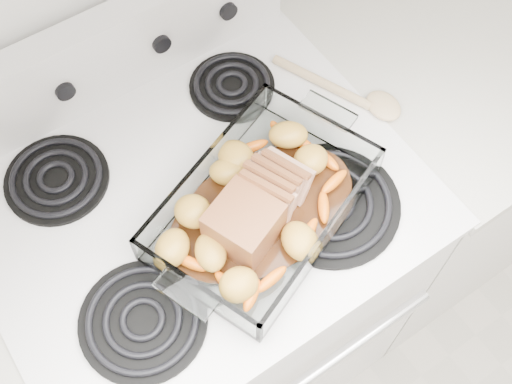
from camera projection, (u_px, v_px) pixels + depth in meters
electric_range at (208, 283)px, 1.55m from camera, size 0.78×0.70×1.12m
counter_right at (416, 157)px, 1.75m from camera, size 0.58×0.68×0.93m
baking_dish at (262, 208)px, 1.11m from camera, size 0.39×0.25×0.07m
pork_roast at (249, 209)px, 1.07m from camera, size 0.20×0.10×0.08m
roast_vegetables at (248, 190)px, 1.11m from camera, size 0.39×0.21×0.05m
wooden_spoon at (356, 95)px, 1.25m from camera, size 0.15×0.26×0.02m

